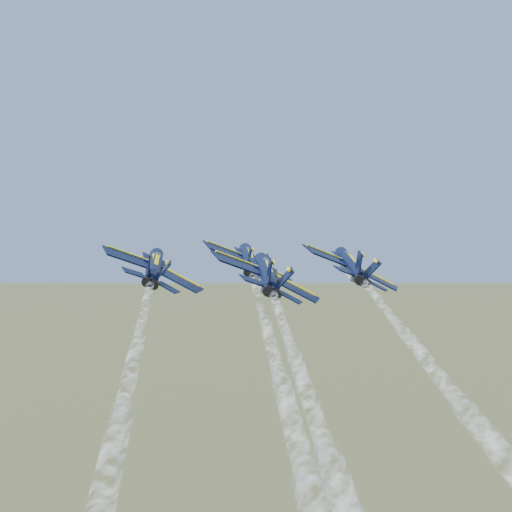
% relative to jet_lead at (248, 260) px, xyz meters
% --- Properties ---
extents(jet_lead, '(11.01, 16.31, 5.63)m').
position_rel_jet_lead_xyz_m(jet_lead, '(0.00, 0.00, 0.00)').
color(jet_lead, black).
extents(jet_left, '(11.01, 16.31, 5.63)m').
position_rel_jet_lead_xyz_m(jet_left, '(-7.82, -12.77, 0.00)').
color(jet_left, black).
extents(jet_right, '(11.01, 16.31, 5.63)m').
position_rel_jet_lead_xyz_m(jet_right, '(13.96, -5.06, 0.00)').
color(jet_right, black).
extents(jet_slot, '(11.01, 16.31, 5.63)m').
position_rel_jet_lead_xyz_m(jet_slot, '(6.79, -17.74, 0.00)').
color(jet_slot, black).
extents(smoke_trail_lead, '(25.83, 63.78, 2.69)m').
position_rel_jet_lead_xyz_m(smoke_trail_lead, '(18.19, -47.71, 0.03)').
color(smoke_trail_lead, white).
extents(smoke_trail_left, '(25.83, 63.78, 2.69)m').
position_rel_jet_lead_xyz_m(smoke_trail_left, '(10.37, -60.48, 0.03)').
color(smoke_trail_left, white).
extents(smoke_trail_slot, '(25.83, 63.78, 2.69)m').
position_rel_jet_lead_xyz_m(smoke_trail_slot, '(24.98, -65.45, 0.03)').
color(smoke_trail_slot, white).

